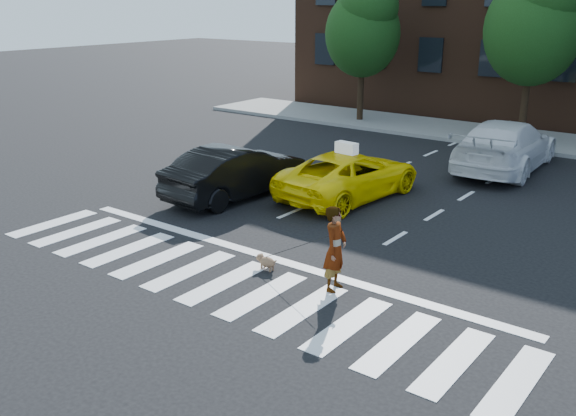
{
  "coord_description": "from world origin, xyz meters",
  "views": [
    {
      "loc": [
        8.31,
        -8.81,
        5.58
      ],
      "look_at": [
        0.1,
        2.04,
        1.1
      ],
      "focal_mm": 40.0,
      "sensor_mm": 36.0,
      "label": 1
    }
  ],
  "objects": [
    {
      "name": "white_suv",
      "position": [
        1.4,
        12.46,
        0.85
      ],
      "size": [
        2.72,
        5.97,
        1.69
      ],
      "primitive_type": "imported",
      "rotation": [
        0.0,
        0.0,
        3.2
      ],
      "color": "silver",
      "rests_on": "ground"
    },
    {
      "name": "dog",
      "position": [
        0.25,
        1.05,
        0.19
      ],
      "size": [
        0.56,
        0.22,
        0.32
      ],
      "rotation": [
        0.0,
        0.0,
        -0.01
      ],
      "color": "brown",
      "rests_on": "ground"
    },
    {
      "name": "woman",
      "position": [
        1.98,
        1.1,
        0.87
      ],
      "size": [
        0.52,
        0.7,
        1.75
      ],
      "primitive_type": "imported",
      "rotation": [
        0.0,
        0.0,
        1.74
      ],
      "color": "#999999",
      "rests_on": "ground"
    },
    {
      "name": "tree_left",
      "position": [
        -6.97,
        17.0,
        4.44
      ],
      "size": [
        3.39,
        3.38,
        6.5
      ],
      "color": "black",
      "rests_on": "ground"
    },
    {
      "name": "tree_mid",
      "position": [
        0.53,
        17.0,
        4.85
      ],
      "size": [
        3.69,
        3.69,
        7.1
      ],
      "color": "black",
      "rests_on": "ground"
    },
    {
      "name": "ground",
      "position": [
        0.0,
        0.0,
        0.0
      ],
      "size": [
        120.0,
        120.0,
        0.0
      ],
      "primitive_type": "plane",
      "color": "black",
      "rests_on": "ground"
    },
    {
      "name": "taxi",
      "position": [
        -1.11,
        6.61,
        0.68
      ],
      "size": [
        2.68,
        5.06,
        1.35
      ],
      "primitive_type": "imported",
      "rotation": [
        0.0,
        0.0,
        3.05
      ],
      "color": "#FFDD05",
      "rests_on": "ground"
    },
    {
      "name": "taxi_sign",
      "position": [
        -1.11,
        6.41,
        1.51
      ],
      "size": [
        0.67,
        0.34,
        0.32
      ],
      "primitive_type": "cube",
      "rotation": [
        0.0,
        0.0,
        3.05
      ],
      "color": "white",
      "rests_on": "taxi"
    },
    {
      "name": "crosswalk",
      "position": [
        0.0,
        0.0,
        0.01
      ],
      "size": [
        13.0,
        2.4,
        0.01
      ],
      "primitive_type": "cube",
      "color": "silver",
      "rests_on": "ground"
    },
    {
      "name": "sidewalk_far",
      "position": [
        0.0,
        17.5,
        0.07
      ],
      "size": [
        30.0,
        4.0,
        0.15
      ],
      "primitive_type": "cube",
      "color": "slate",
      "rests_on": "ground"
    },
    {
      "name": "black_sedan",
      "position": [
        -3.76,
        4.66,
        0.76
      ],
      "size": [
        1.94,
        4.73,
        1.52
      ],
      "primitive_type": "imported",
      "rotation": [
        0.0,
        0.0,
        3.07
      ],
      "color": "black",
      "rests_on": "ground"
    },
    {
      "name": "stop_line",
      "position": [
        0.0,
        1.6,
        0.01
      ],
      "size": [
        12.0,
        0.3,
        0.01
      ],
      "primitive_type": "cube",
      "color": "silver",
      "rests_on": "ground"
    }
  ]
}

